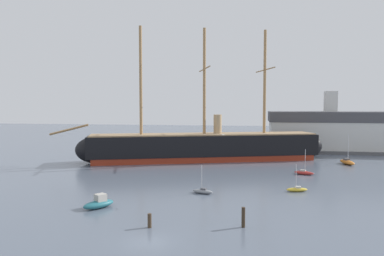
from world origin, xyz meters
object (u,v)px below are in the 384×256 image
at_px(sailboat_far_right, 347,162).
at_px(mooring_piling_nearest, 243,217).
at_px(tall_ship, 204,146).
at_px(dockside_warehouse_right, 350,132).
at_px(seagull_in_flight, 224,135).
at_px(sailboat_mid_right, 297,189).
at_px(motorboat_foreground_left, 99,203).
at_px(mooring_piling_left_pair, 150,221).
at_px(sailboat_near_centre, 203,191).
at_px(sailboat_alongside_stern, 304,173).

height_order(sailboat_far_right, mooring_piling_nearest, sailboat_far_right).
relative_size(tall_ship, dockside_warehouse_right, 1.28).
xyz_separation_m(mooring_piling_nearest, seagull_in_flight, (-3.11, 11.62, 7.86)).
height_order(sailboat_mid_right, dockside_warehouse_right, dockside_warehouse_right).
xyz_separation_m(tall_ship, seagull_in_flight, (7.34, -34.25, 5.59)).
xyz_separation_m(motorboat_foreground_left, sailboat_mid_right, (25.82, 13.29, -0.27)).
bearing_deg(motorboat_foreground_left, tall_ship, 79.30).
height_order(sailboat_mid_right, seagull_in_flight, seagull_in_flight).
distance_m(tall_ship, seagull_in_flight, 35.47).
bearing_deg(sailboat_far_right, mooring_piling_left_pair, -123.35).
distance_m(sailboat_near_centre, mooring_piling_left_pair, 16.20).
xyz_separation_m(sailboat_mid_right, seagull_in_flight, (-10.64, -5.99, 8.60)).
relative_size(tall_ship, sailboat_far_right, 9.19).
height_order(sailboat_mid_right, sailboat_alongside_stern, sailboat_alongside_stern).
distance_m(mooring_piling_nearest, dockside_warehouse_right, 75.00).
height_order(sailboat_alongside_stern, mooring_piling_left_pair, sailboat_alongside_stern).
distance_m(mooring_piling_nearest, seagull_in_flight, 14.38).
bearing_deg(mooring_piling_left_pair, tall_ship, 90.71).
bearing_deg(seagull_in_flight, motorboat_foreground_left, -154.32).
distance_m(sailboat_near_centre, mooring_piling_nearest, 15.43).
height_order(mooring_piling_left_pair, seagull_in_flight, seagull_in_flight).
relative_size(tall_ship, mooring_piling_nearest, 28.55).
xyz_separation_m(sailboat_far_right, dockside_warehouse_right, (6.20, 23.95, 5.03)).
distance_m(sailboat_alongside_stern, sailboat_far_right, 17.72).
bearing_deg(seagull_in_flight, dockside_warehouse_right, 62.13).
xyz_separation_m(sailboat_near_centre, dockside_warehouse_right, (33.89, 55.56, 5.24)).
xyz_separation_m(tall_ship, sailboat_far_right, (31.80, -0.21, -2.79)).
bearing_deg(dockside_warehouse_right, mooring_piling_nearest, -111.59).
height_order(motorboat_foreground_left, sailboat_alongside_stern, sailboat_alongside_stern).
xyz_separation_m(tall_ship, motorboat_foreground_left, (-7.85, -41.55, -2.73)).
bearing_deg(sailboat_near_centre, dockside_warehouse_right, 58.62).
distance_m(sailboat_far_right, dockside_warehouse_right, 25.25).
bearing_deg(sailboat_far_right, sailboat_alongside_stern, -128.31).
bearing_deg(sailboat_mid_right, dockside_warehouse_right, 68.94).
height_order(mooring_piling_nearest, mooring_piling_left_pair, mooring_piling_nearest).
relative_size(sailboat_near_centre, sailboat_alongside_stern, 0.89).
bearing_deg(mooring_piling_nearest, sailboat_alongside_stern, 71.92).
distance_m(tall_ship, sailboat_alongside_stern, 25.32).
bearing_deg(mooring_piling_nearest, motorboat_foreground_left, 166.70).
bearing_deg(tall_ship, mooring_piling_left_pair, -89.29).
xyz_separation_m(sailboat_far_right, mooring_piling_left_pair, (-31.21, -47.42, 0.18)).
xyz_separation_m(tall_ship, mooring_piling_left_pair, (0.59, -47.64, -2.60)).
height_order(tall_ship, seagull_in_flight, tall_ship).
relative_size(sailboat_mid_right, sailboat_alongside_stern, 0.88).
bearing_deg(dockside_warehouse_right, tall_ship, -148.00).
xyz_separation_m(sailboat_mid_right, mooring_piling_nearest, (-7.53, -17.62, 0.73)).
distance_m(tall_ship, motorboat_foreground_left, 42.37).
height_order(motorboat_foreground_left, mooring_piling_left_pair, motorboat_foreground_left).
height_order(tall_ship, dockside_warehouse_right, tall_ship).
height_order(mooring_piling_nearest, seagull_in_flight, seagull_in_flight).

